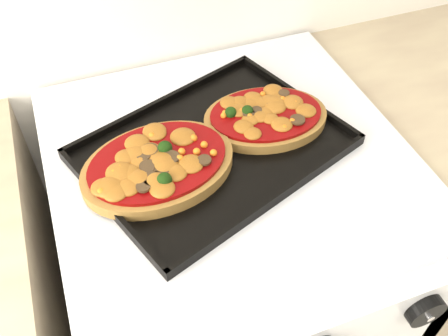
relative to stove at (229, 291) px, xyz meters
name	(u,v)px	position (x,y,z in m)	size (l,w,h in m)	color
stove	(229,291)	(0.00, 0.00, 0.00)	(0.60, 0.60, 0.91)	silver
knob_right	(425,311)	(0.17, -0.33, 0.40)	(0.06, 0.06, 0.02)	black
baking_tray	(214,147)	(-0.03, 0.02, 0.47)	(0.41, 0.30, 0.02)	black
pizza_left	(158,164)	(-0.13, 0.00, 0.48)	(0.25, 0.18, 0.04)	olive
pizza_right	(266,116)	(0.08, 0.04, 0.48)	(0.22, 0.15, 0.03)	olive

